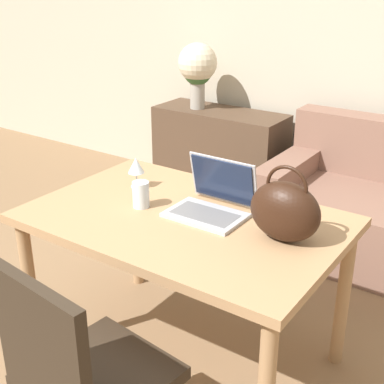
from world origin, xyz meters
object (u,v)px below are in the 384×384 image
laptop (214,199)px  drinking_glass (141,194)px  wine_glass (136,166)px  chair (80,373)px  flower_vase (198,67)px  handbag (285,211)px

laptop → drinking_glass: laptop is taller
wine_glass → chair: bearing=-61.0°
laptop → flower_vase: flower_vase is taller
chair → handbag: (0.32, 0.80, 0.36)m
laptop → drinking_glass: 0.32m
laptop → wine_glass: bearing=176.3°
laptop → drinking_glass: size_ratio=2.79×
handbag → flower_vase: flower_vase is taller
laptop → wine_glass: size_ratio=2.19×
drinking_glass → flower_vase: 1.97m
drinking_glass → flower_vase: size_ratio=0.23×
laptop → handbag: handbag is taller
laptop → wine_glass: (-0.46, 0.03, 0.04)m
drinking_glass → wine_glass: (-0.17, 0.17, 0.05)m
chair → flower_vase: size_ratio=1.80×
drinking_glass → wine_glass: bearing=134.8°
chair → laptop: (-0.04, 0.86, 0.30)m
chair → drinking_glass: 0.85m
laptop → handbag: 0.37m
flower_vase → drinking_glass: bearing=-63.2°
laptop → handbag: bearing=-10.0°
wine_glass → drinking_glass: bearing=-45.2°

